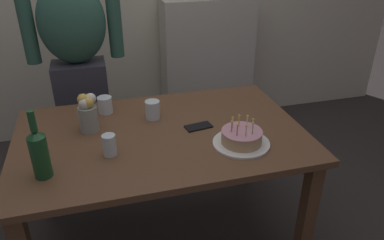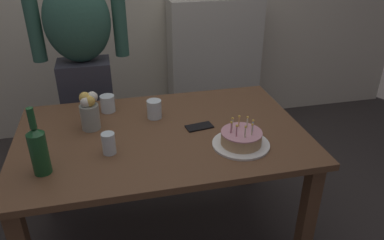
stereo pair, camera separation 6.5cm
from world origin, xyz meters
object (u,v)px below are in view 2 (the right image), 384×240
Objects in this scene: flower_vase at (89,111)px; wine_bottle at (38,149)px; birthday_cake at (241,139)px; cell_phone at (199,127)px; person_man_bearded at (84,68)px; water_glass_near at (108,104)px; water_glass_side at (154,109)px; water_glass_far at (109,143)px.

wine_bottle is at bearing -119.52° from flower_vase.
birthday_cake is 0.28m from cell_phone.
person_man_bearded reaches higher than cell_phone.
flower_vase is at bearing -116.33° from water_glass_near.
water_glass_side is at bearing 125.05° from person_man_bearded.
water_glass_side is at bearing -29.11° from water_glass_near.
flower_vase is (-0.35, -0.05, 0.05)m from water_glass_side.
water_glass_near is at bearing 107.99° from person_man_bearded.
person_man_bearded reaches higher than wine_bottle.
birthday_cake reaches higher than water_glass_near.
birthday_cake is 0.83m from water_glass_near.
water_glass_far is 0.06× the size of person_man_bearded.
person_man_bearded is (-0.60, 0.72, 0.13)m from cell_phone.
cell_phone is at bearing 17.50° from wine_bottle.
person_man_bearded is at bearing 107.99° from water_glass_near.
wine_bottle reaches higher than water_glass_far.
water_glass_far is at bearing 98.09° from person_man_bearded.
person_man_bearded is (-0.39, 0.55, 0.08)m from water_glass_side.
water_glass_side is at bearing 8.11° from flower_vase.
cell_phone is at bearing 17.28° from water_glass_far.
birthday_cake is at bearing 128.77° from person_man_bearded.
birthday_cake is 0.80m from flower_vase.
water_glass_far is at bearing 173.14° from birthday_cake.
wine_bottle is at bearing -162.14° from water_glass_far.
wine_bottle is (-0.55, -0.41, 0.07)m from water_glass_side.
flower_vase is at bearing 158.79° from cell_phone.
birthday_cake is 0.93m from wine_bottle.
person_man_bearded reaches higher than flower_vase.
flower_vase is 0.13× the size of person_man_bearded.
water_glass_far is at bearing -91.13° from water_glass_near.
cell_phone is 0.95m from person_man_bearded.
water_glass_near is 0.44m from person_man_bearded.
wine_bottle is 2.20× the size of cell_phone.
birthday_cake is 0.64m from water_glass_far.
person_man_bearded is at bearing 128.77° from birthday_cake.
water_glass_side is 0.28m from cell_phone.
wine_bottle is 0.98m from person_man_bearded.
person_man_bearded reaches higher than water_glass_side.
birthday_cake is at bearing -6.86° from water_glass_far.
birthday_cake is 2.93× the size of water_glass_near.
cell_phone is 0.09× the size of person_man_bearded.
flower_vase is (-0.57, 0.12, 0.10)m from cell_phone.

